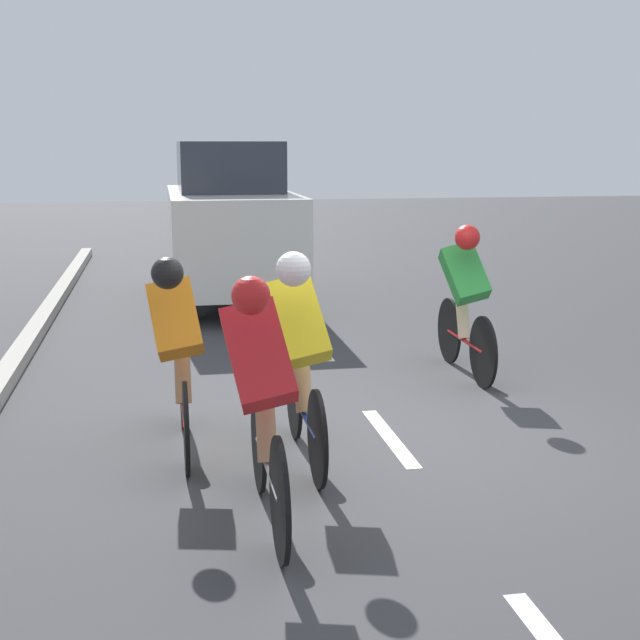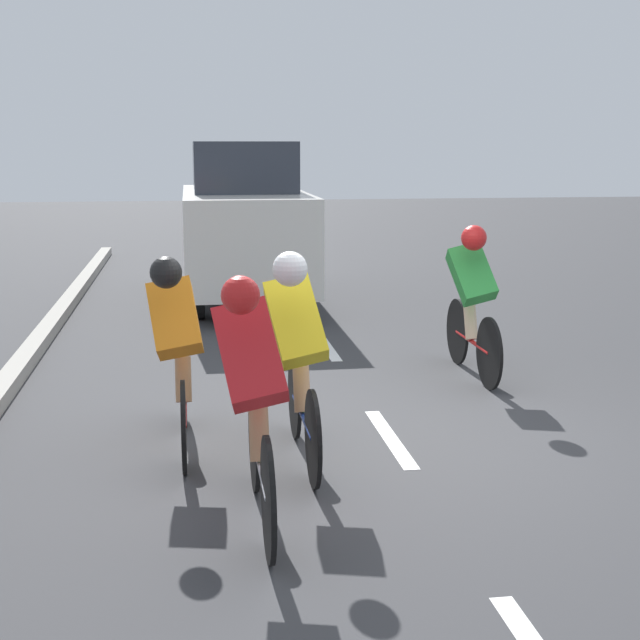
% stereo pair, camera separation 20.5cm
% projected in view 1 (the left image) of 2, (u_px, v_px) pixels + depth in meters
% --- Properties ---
extents(ground_plane, '(60.00, 60.00, 0.00)m').
position_uv_depth(ground_plane, '(394.00, 443.00, 6.78)').
color(ground_plane, '#38383A').
extents(lane_stripe_mid, '(0.12, 1.40, 0.01)m').
position_uv_depth(lane_stripe_mid, '(390.00, 437.00, 6.92)').
color(lane_stripe_mid, white).
rests_on(lane_stripe_mid, ground).
extents(lane_stripe_far, '(0.12, 1.40, 0.01)m').
position_uv_depth(lane_stripe_far, '(318.00, 346.00, 10.01)').
color(lane_stripe_far, white).
rests_on(lane_stripe_far, ground).
extents(cyclist_yellow, '(0.44, 1.69, 1.55)m').
position_uv_depth(cyclist_yellow, '(300.00, 351.00, 6.18)').
color(cyclist_yellow, black).
rests_on(cyclist_yellow, ground).
extents(cyclist_green, '(0.44, 1.68, 1.51)m').
position_uv_depth(cyclist_green, '(465.00, 296.00, 8.57)').
color(cyclist_green, black).
rests_on(cyclist_green, ground).
extents(cyclist_orange, '(0.41, 1.70, 1.48)m').
position_uv_depth(cyclist_orange, '(178.00, 349.00, 6.43)').
color(cyclist_orange, black).
rests_on(cyclist_orange, ground).
extents(cyclist_red, '(0.43, 1.74, 1.55)m').
position_uv_depth(cyclist_red, '(262.00, 397.00, 5.14)').
color(cyclist_red, black).
rests_on(cyclist_red, ground).
extents(support_car, '(1.70, 4.12, 2.27)m').
position_uv_depth(support_car, '(230.00, 223.00, 12.73)').
color(support_car, black).
rests_on(support_car, ground).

